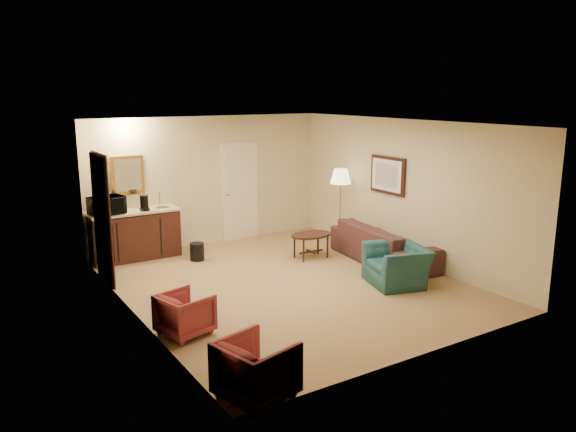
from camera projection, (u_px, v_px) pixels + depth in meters
name	position (u px, v px, depth m)	size (l,w,h in m)	color
ground	(287.00, 284.00, 9.18)	(6.00, 6.00, 0.00)	#997B4E
room_walls	(258.00, 174.00, 9.39)	(5.02, 6.01, 2.61)	beige
wetbar_cabinet	(135.00, 235.00, 10.47)	(1.64, 0.58, 0.92)	#3C1613
sofa	(383.00, 238.00, 10.28)	(2.32, 0.68, 0.91)	black
teal_armchair	(397.00, 259.00, 9.08)	(0.97, 0.63, 0.85)	#1D474A
rose_chair_near	(185.00, 312.00, 7.21)	(0.60, 0.56, 0.62)	maroon
rose_chair_far	(256.00, 367.00, 5.69)	(0.69, 0.64, 0.71)	maroon
coffee_table	(311.00, 246.00, 10.55)	(0.81, 0.55, 0.47)	black
floor_lamp	(340.00, 208.00, 11.27)	(0.42, 0.42, 1.58)	#B2933B
waste_bin	(197.00, 252.00, 10.42)	(0.26, 0.26, 0.33)	black
microwave	(106.00, 203.00, 10.02)	(0.59, 0.32, 0.40)	black
coffee_maker	(144.00, 203.00, 10.33)	(0.16, 0.16, 0.29)	black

